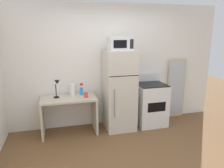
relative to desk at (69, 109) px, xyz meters
name	(u,v)px	position (x,y,z in m)	size (l,w,h in m)	color
ground_plane	(137,163)	(0.94, -1.35, -0.52)	(12.00, 12.00, 0.00)	brown
wall_back_white	(110,65)	(0.94, 0.35, 0.78)	(5.00, 0.10, 2.60)	white
desk	(69,109)	(0.00, 0.00, 0.00)	(1.08, 0.57, 0.75)	beige
desk_lamp	(57,86)	(-0.21, 0.04, 0.47)	(0.14, 0.12, 0.35)	black
paper_towel_roll	(72,90)	(0.09, 0.13, 0.35)	(0.11, 0.11, 0.24)	white
coffee_mug	(86,95)	(0.34, -0.08, 0.28)	(0.08, 0.08, 0.10)	#D83F33
spray_bottle	(82,90)	(0.27, 0.11, 0.33)	(0.06, 0.06, 0.25)	#2D8CEA
refrigerator	(119,90)	(1.04, -0.02, 0.31)	(0.60, 0.64, 1.65)	beige
microwave	(120,44)	(1.04, -0.04, 1.27)	(0.46, 0.35, 0.26)	silver
oven_range	(150,104)	(1.76, -0.01, -0.05)	(0.62, 0.61, 1.10)	white
leaning_mirror	(176,88)	(2.54, 0.24, 0.18)	(0.44, 0.03, 1.40)	#C6B793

